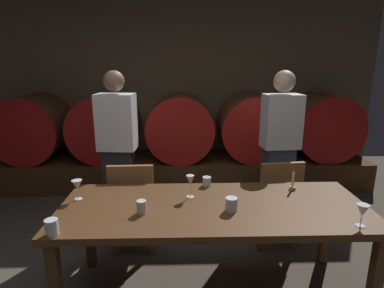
# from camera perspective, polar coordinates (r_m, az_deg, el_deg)

# --- Properties ---
(back_wall) EXTENTS (5.95, 0.24, 2.66)m
(back_wall) POSITION_cam_1_polar(r_m,az_deg,el_deg) (4.98, -2.48, 9.82)
(back_wall) COLOR brown
(back_wall) RESTS_ON ground
(barrel_shelf) EXTENTS (5.35, 0.90, 0.39)m
(barrel_shelf) POSITION_cam_1_polar(r_m,az_deg,el_deg) (4.68, -2.42, -4.72)
(barrel_shelf) COLOR #4C2D16
(barrel_shelf) RESTS_ON ground
(wine_barrel_far_left) EXTENTS (0.92, 0.78, 0.92)m
(wine_barrel_far_left) POSITION_cam_1_polar(r_m,az_deg,el_deg) (4.97, -26.61, 2.63)
(wine_barrel_far_left) COLOR #513319
(wine_barrel_far_left) RESTS_ON barrel_shelf
(wine_barrel_left) EXTENTS (0.92, 0.78, 0.92)m
(wine_barrel_left) POSITION_cam_1_polar(r_m,az_deg,el_deg) (4.64, -15.20, 2.91)
(wine_barrel_left) COLOR brown
(wine_barrel_left) RESTS_ON barrel_shelf
(wine_barrel_center) EXTENTS (0.92, 0.78, 0.92)m
(wine_barrel_center) POSITION_cam_1_polar(r_m,az_deg,el_deg) (4.51, -2.14, 3.09)
(wine_barrel_center) COLOR brown
(wine_barrel_center) RESTS_ON barrel_shelf
(wine_barrel_right) EXTENTS (0.92, 0.78, 0.92)m
(wine_barrel_right) POSITION_cam_1_polar(r_m,az_deg,el_deg) (4.61, 10.52, 3.12)
(wine_barrel_right) COLOR brown
(wine_barrel_right) RESTS_ON barrel_shelf
(wine_barrel_far_right) EXTENTS (0.92, 0.78, 0.92)m
(wine_barrel_far_right) POSITION_cam_1_polar(r_m,az_deg,el_deg) (4.92, 22.23, 3.00)
(wine_barrel_far_right) COLOR brown
(wine_barrel_far_right) RESTS_ON barrel_shelf
(dining_table) EXTENTS (2.22, 0.85, 0.75)m
(dining_table) POSITION_cam_1_polar(r_m,az_deg,el_deg) (2.37, 3.86, -12.48)
(dining_table) COLOR #4C2D16
(dining_table) RESTS_ON ground
(chair_left) EXTENTS (0.41, 0.41, 0.88)m
(chair_left) POSITION_cam_1_polar(r_m,az_deg,el_deg) (3.04, -10.51, -10.18)
(chair_left) COLOR brown
(chair_left) RESTS_ON ground
(chair_right) EXTENTS (0.44, 0.44, 0.88)m
(chair_right) POSITION_cam_1_polar(r_m,az_deg,el_deg) (3.16, 14.82, -9.45)
(chair_right) COLOR brown
(chair_right) RESTS_ON ground
(guest_left) EXTENTS (0.40, 0.27, 1.67)m
(guest_left) POSITION_cam_1_polar(r_m,az_deg,el_deg) (3.39, -13.13, -1.09)
(guest_left) COLOR black
(guest_left) RESTS_ON ground
(guest_right) EXTENTS (0.40, 0.27, 1.67)m
(guest_right) POSITION_cam_1_polar(r_m,az_deg,el_deg) (3.49, 15.45, -0.70)
(guest_right) COLOR #33384C
(guest_right) RESTS_ON ground
(candle_center) EXTENTS (0.05, 0.05, 0.17)m
(candle_center) POSITION_cam_1_polar(r_m,az_deg,el_deg) (2.70, 17.62, -6.95)
(candle_center) COLOR olive
(candle_center) RESTS_ON dining_table
(wine_glass_left) EXTENTS (0.08, 0.08, 0.15)m
(wine_glass_left) POSITION_cam_1_polar(r_m,az_deg,el_deg) (2.53, -19.94, -7.02)
(wine_glass_left) COLOR white
(wine_glass_left) RESTS_ON dining_table
(wine_glass_center) EXTENTS (0.06, 0.06, 0.18)m
(wine_glass_center) POSITION_cam_1_polar(r_m,az_deg,el_deg) (2.41, -0.32, -6.74)
(wine_glass_center) COLOR silver
(wine_glass_center) RESTS_ON dining_table
(wine_glass_right) EXTENTS (0.08, 0.08, 0.15)m
(wine_glass_right) POSITION_cam_1_polar(r_m,az_deg,el_deg) (2.29, 28.29, -10.55)
(wine_glass_right) COLOR white
(wine_glass_right) RESTS_ON dining_table
(cup_far_left) EXTENTS (0.08, 0.08, 0.10)m
(cup_far_left) POSITION_cam_1_polar(r_m,az_deg,el_deg) (2.13, -23.89, -13.52)
(cup_far_left) COLOR silver
(cup_far_left) RESTS_ON dining_table
(cup_center_left) EXTENTS (0.07, 0.07, 0.09)m
(cup_center_left) POSITION_cam_1_polar(r_m,az_deg,el_deg) (2.23, -9.06, -11.11)
(cup_center_left) COLOR silver
(cup_center_left) RESTS_ON dining_table
(cup_center_right) EXTENTS (0.07, 0.07, 0.08)m
(cup_center_right) POSITION_cam_1_polar(r_m,az_deg,el_deg) (2.66, 2.67, -6.72)
(cup_center_right) COLOR silver
(cup_center_right) RESTS_ON dining_table
(cup_far_right) EXTENTS (0.08, 0.08, 0.10)m
(cup_far_right) POSITION_cam_1_polar(r_m,az_deg,el_deg) (2.25, 7.08, -10.72)
(cup_far_right) COLOR silver
(cup_far_right) RESTS_ON dining_table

